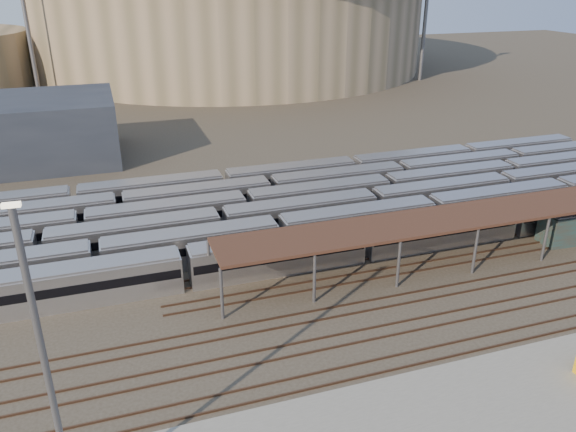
{
  "coord_description": "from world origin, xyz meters",
  "views": [
    {
      "loc": [
        -15.73,
        -40.03,
        28.02
      ],
      "look_at": [
        1.61,
        12.0,
        4.08
      ],
      "focal_mm": 35.0,
      "sensor_mm": 36.0,
      "label": 1
    }
  ],
  "objects": [
    {
      "name": "ground",
      "position": [
        0.0,
        0.0,
        0.0
      ],
      "size": [
        420.0,
        420.0,
        0.0
      ],
      "primitive_type": "plane",
      "color": "#383026",
      "rests_on": "ground"
    },
    {
      "name": "subway_trains",
      "position": [
        0.95,
        18.5,
        1.8
      ],
      "size": [
        125.38,
        23.9,
        3.6
      ],
      "color": "silver",
      "rests_on": "ground"
    },
    {
      "name": "inspection_shed",
      "position": [
        22.0,
        4.0,
        4.98
      ],
      "size": [
        60.3,
        6.0,
        5.3
      ],
      "color": "slate",
      "rests_on": "ground"
    },
    {
      "name": "empty_tracks",
      "position": [
        0.0,
        -5.0,
        0.09
      ],
      "size": [
        170.0,
        9.62,
        0.18
      ],
      "color": "#4C3323",
      "rests_on": "ground"
    },
    {
      "name": "stadium",
      "position": [
        25.0,
        140.0,
        16.47
      ],
      "size": [
        124.0,
        124.0,
        32.5
      ],
      "color": "gray",
      "rests_on": "ground"
    },
    {
      "name": "floodlight_0",
      "position": [
        -30.0,
        110.0,
        20.65
      ],
      "size": [
        4.0,
        1.0,
        38.4
      ],
      "color": "slate",
      "rests_on": "ground"
    },
    {
      "name": "floodlight_2",
      "position": [
        70.0,
        100.0,
        20.65
      ],
      "size": [
        4.0,
        1.0,
        38.4
      ],
      "color": "slate",
      "rests_on": "ground"
    },
    {
      "name": "yard_light_pole",
      "position": [
        -20.07,
        -14.68,
        9.56
      ],
      "size": [
        0.81,
        0.36,
        18.55
      ],
      "color": "slate",
      "rests_on": "apron"
    }
  ]
}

